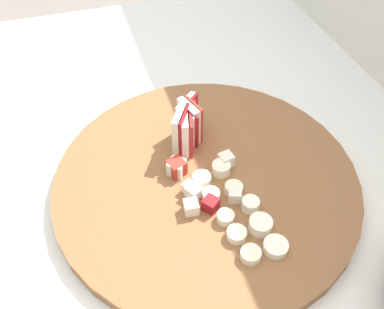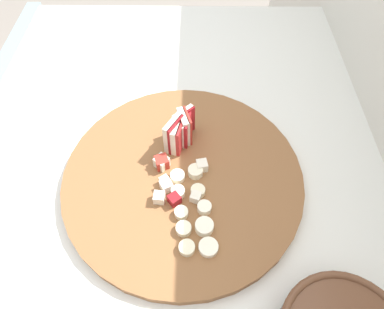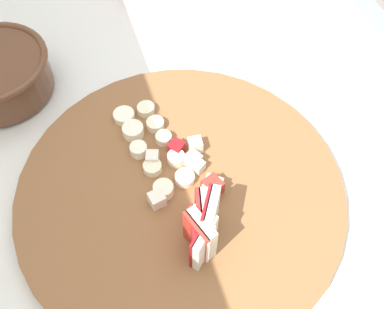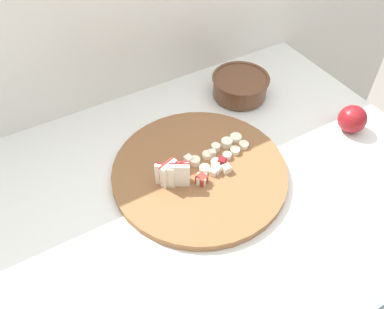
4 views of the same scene
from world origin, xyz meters
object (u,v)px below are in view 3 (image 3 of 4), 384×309
Objects in this scene: cutting_board at (181,193)px; banana_slice_rows at (151,145)px; apple_wedge_fan at (203,228)px; apple_dice_pile at (191,172)px.

banana_slice_rows is at bearing 14.18° from cutting_board.
apple_wedge_fan reaches higher than apple_dice_pile.
cutting_board is 5.71× the size of apple_wedge_fan.
apple_dice_pile is at bearing -9.45° from apple_wedge_fan.
cutting_board is at bearing -165.82° from banana_slice_rows.
cutting_board is 2.69× the size of banana_slice_rows.
banana_slice_rows is (0.15, 0.02, -0.02)m from apple_wedge_fan.
apple_wedge_fan is 0.09m from apple_dice_pile.
cutting_board is 0.03m from apple_dice_pile.
apple_dice_pile reaches higher than banana_slice_rows.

